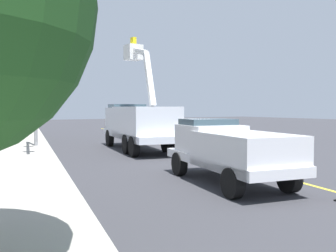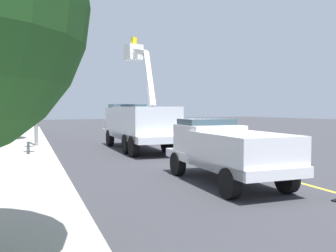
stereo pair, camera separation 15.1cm
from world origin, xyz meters
TOP-DOWN VIEW (x-y plane):
  - ground at (0.00, 0.00)m, footprint 120.00×120.00m
  - sidewalk_far_side at (1.59, 8.71)m, footprint 59.67×14.32m
  - lane_centre_stripe at (0.00, 0.00)m, footprint 49.22×9.14m
  - utility_bucket_truck at (2.34, 1.89)m, footprint 8.52×3.93m
  - service_pickup_truck at (-7.74, 3.73)m, footprint 5.89×3.07m
  - passing_minivan at (9.64, -4.26)m, footprint 5.06×2.73m
  - traffic_cone_mid_front at (5.53, -0.49)m, footprint 0.40×0.40m
  - traffic_signal_mast at (4.72, 7.11)m, footprint 7.02×1.45m

SIDE VIEW (x-z plane):
  - ground at x=0.00m, z-range 0.00..0.00m
  - lane_centre_stripe at x=0.00m, z-range 0.00..0.01m
  - sidewalk_far_side at x=1.59m, z-range 0.00..0.12m
  - traffic_cone_mid_front at x=5.53m, z-range -0.01..0.87m
  - passing_minivan at x=9.64m, z-range 0.13..1.82m
  - service_pickup_truck at x=-7.74m, z-range 0.09..2.15m
  - utility_bucket_truck at x=2.34m, z-range -1.73..4.94m
  - traffic_signal_mast at x=4.72m, z-range 1.58..9.89m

